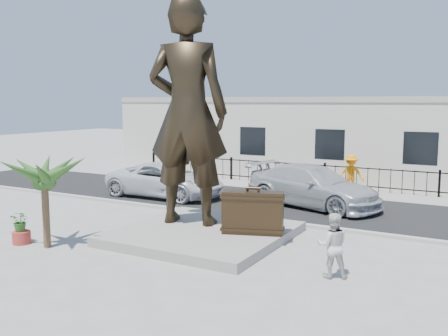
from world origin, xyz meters
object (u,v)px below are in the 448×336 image
object	(u,v)px
suitcase	(253,212)
car_white	(166,180)
statue	(187,112)
tourist	(332,245)

from	to	relation	value
suitcase	car_white	size ratio (longest dim) A/B	0.34
statue	car_white	xyz separation A→B (m)	(-4.38, 4.78, -3.30)
car_white	statue	bearing A→B (deg)	-138.56
suitcase	tourist	size ratio (longest dim) A/B	1.14
suitcase	tourist	world-z (taller)	tourist
suitcase	car_white	distance (m)	8.53
tourist	statue	bearing A→B (deg)	-44.08
tourist	car_white	size ratio (longest dim) A/B	0.30
statue	suitcase	xyz separation A→B (m)	(2.55, -0.19, -3.12)
statue	tourist	xyz separation A→B (m)	(5.69, -2.06, -3.26)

